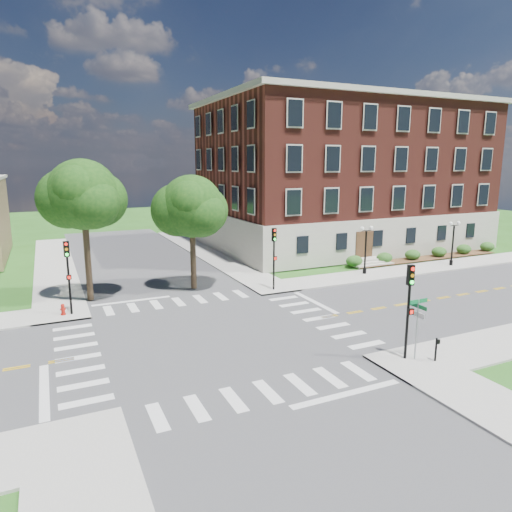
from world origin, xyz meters
name	(u,v)px	position (x,y,z in m)	size (l,w,h in m)	color
ground	(212,336)	(0.00, 0.00, 0.00)	(160.00, 160.00, 0.00)	#275317
road_ew	(212,336)	(0.00, 0.00, 0.01)	(90.00, 12.00, 0.01)	#3D3D3F
road_ns	(212,336)	(0.00, 0.00, 0.01)	(12.00, 90.00, 0.01)	#3D3D3F
sidewalk_ne	(305,261)	(15.38, 15.38, 0.06)	(34.00, 34.00, 0.12)	#9E9B93
crosswalk_east	(319,318)	(7.20, 0.00, 0.00)	(2.20, 10.20, 0.02)	silver
stop_bar_east	(315,302)	(8.80, 3.00, 0.00)	(0.40, 5.50, 0.00)	silver
main_building	(341,175)	(24.00, 21.99, 8.34)	(30.60, 22.40, 16.50)	#ACA698
shrub_row	(426,260)	(27.00, 10.80, 0.00)	(18.00, 2.00, 1.30)	#1F4316
tree_c	(83,195)	(-5.67, 10.10, 7.58)	(4.87, 4.87, 9.93)	#2D2316
tree_d	(192,207)	(1.99, 9.91, 6.50)	(4.75, 4.75, 8.78)	#2D2316
traffic_signal_se	(409,300)	(7.69, -7.21, 3.19)	(0.36, 0.41, 4.80)	black
traffic_signal_ne	(274,251)	(7.48, 6.90, 3.19)	(0.36, 0.41, 4.80)	black
traffic_signal_nw	(68,268)	(-7.10, 7.18, 3.19)	(0.36, 0.42, 4.80)	black
twin_lamp_west	(366,247)	(17.17, 8.18, 2.52)	(1.36, 0.36, 4.23)	black
twin_lamp_east	(453,240)	(26.85, 7.43, 2.52)	(1.36, 0.36, 4.23)	black
street_sign_pole	(418,317)	(8.08, -7.45, 2.31)	(1.10, 1.10, 3.10)	gray
push_button_post	(436,348)	(8.82, -8.09, 0.80)	(0.14, 0.21, 1.20)	black
fire_hydrant	(63,310)	(-7.60, 7.24, 0.46)	(0.35, 0.35, 0.75)	#A7160C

